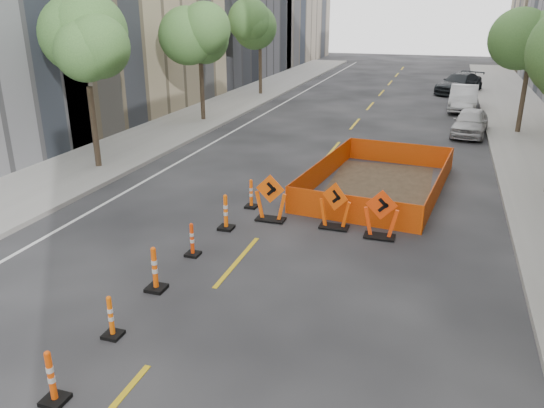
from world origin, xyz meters
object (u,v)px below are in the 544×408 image
(chevron_sign_left, at_px, (271,198))
(parked_car_near, at_px, (470,122))
(channelizer_2, at_px, (51,377))
(parked_car_far, at_px, (459,84))
(channelizer_5, at_px, (192,239))
(chevron_sign_center, at_px, (335,205))
(channelizer_4, at_px, (155,269))
(channelizer_6, at_px, (226,212))
(channelizer_3, at_px, (111,317))
(channelizer_7, at_px, (251,194))
(chevron_sign_right, at_px, (381,214))
(parked_car_mid, at_px, (463,98))

(chevron_sign_left, xyz_separation_m, parked_car_near, (6.08, 14.12, -0.07))
(channelizer_2, distance_m, parked_car_near, 23.89)
(chevron_sign_left, bearing_deg, parked_car_far, 78.53)
(channelizer_5, bearing_deg, chevron_sign_center, 43.07)
(chevron_sign_left, distance_m, chevron_sign_center, 1.99)
(channelizer_5, xyz_separation_m, parked_car_near, (7.28, 17.09, 0.21))
(channelizer_2, distance_m, channelizer_5, 5.76)
(channelizer_4, bearing_deg, parked_car_far, 78.45)
(channelizer_6, bearing_deg, chevron_sign_left, 45.14)
(channelizer_3, bearing_deg, channelizer_7, 88.95)
(channelizer_5, relative_size, chevron_sign_right, 0.64)
(channelizer_2, height_order, channelizer_7, channelizer_2)
(chevron_sign_center, bearing_deg, channelizer_6, -138.36)
(channelizer_3, distance_m, parked_car_near, 22.12)
(parked_car_mid, distance_m, parked_car_far, 7.22)
(chevron_sign_left, distance_m, chevron_sign_right, 3.37)
(channelizer_4, relative_size, chevron_sign_left, 0.74)
(channelizer_7, bearing_deg, channelizer_6, -92.74)
(channelizer_4, xyz_separation_m, parked_car_near, (7.28, 19.00, 0.12))
(parked_car_near, height_order, parked_car_mid, parked_car_mid)
(channelizer_5, distance_m, chevron_sign_left, 3.21)
(channelizer_4, relative_size, channelizer_6, 1.01)
(chevron_sign_right, bearing_deg, channelizer_6, -173.36)
(channelizer_2, relative_size, channelizer_7, 1.04)
(channelizer_4, xyz_separation_m, channelizer_6, (0.16, 3.84, -0.01))
(channelizer_6, xyz_separation_m, channelizer_7, (0.09, 1.92, -0.06))
(channelizer_4, height_order, parked_car_mid, parked_car_mid)
(parked_car_near, bearing_deg, chevron_sign_left, -106.24)
(chevron_sign_right, bearing_deg, parked_car_far, 82.22)
(chevron_sign_right, bearing_deg, channelizer_5, -152.75)
(channelizer_3, bearing_deg, channelizer_4, 93.27)
(channelizer_6, height_order, parked_car_near, parked_car_near)
(chevron_sign_center, bearing_deg, parked_car_near, 96.22)
(channelizer_5, relative_size, parked_car_mid, 0.20)
(parked_car_mid, bearing_deg, parked_car_near, -85.74)
(channelizer_5, relative_size, channelizer_7, 0.95)
(channelizer_5, xyz_separation_m, chevron_sign_left, (1.20, 2.97, 0.28))
(channelizer_4, distance_m, channelizer_6, 3.84)
(channelizer_5, relative_size, channelizer_6, 0.85)
(chevron_sign_left, xyz_separation_m, chevron_sign_center, (1.99, 0.01, -0.03))
(channelizer_2, relative_size, parked_car_near, 0.25)
(channelizer_3, height_order, parked_car_far, parked_car_far)
(channelizer_2, height_order, parked_car_mid, parked_car_mid)
(channelizer_5, bearing_deg, chevron_sign_left, 68.01)
(channelizer_6, xyz_separation_m, parked_car_near, (7.12, 15.17, 0.13))
(parked_car_far, bearing_deg, channelizer_2, -76.96)
(channelizer_7, distance_m, parked_car_far, 28.46)
(channelizer_3, distance_m, channelizer_5, 3.84)
(channelizer_3, xyz_separation_m, parked_car_near, (7.17, 20.92, 0.21))
(channelizer_3, bearing_deg, parked_car_near, 71.08)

